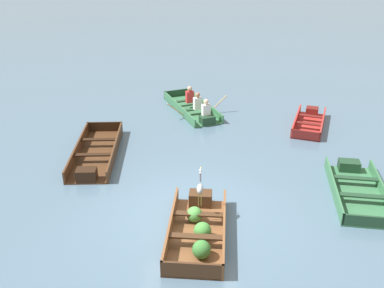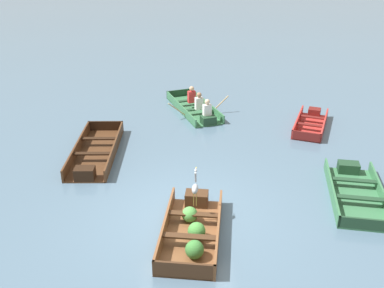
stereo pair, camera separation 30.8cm
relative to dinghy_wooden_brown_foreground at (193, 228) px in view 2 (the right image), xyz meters
The scene contains 7 objects.
ground_plane 0.73m from the dinghy_wooden_brown_foreground, 103.42° to the left, with size 80.00×80.00×0.00m, color slate.
dinghy_wooden_brown_foreground is the anchor object (origin of this frame).
skiff_red_near_moored 7.20m from the dinghy_wooden_brown_foreground, 57.25° to the left, with size 1.69×2.60×0.31m.
skiff_dark_varnish_mid_moored 4.67m from the dinghy_wooden_brown_foreground, 129.13° to the left, with size 1.27×3.43×0.36m.
skiff_green_outer_moored 4.37m from the dinghy_wooden_brown_foreground, 23.20° to the left, with size 1.62×2.96×0.32m.
rowboat_green_with_crew 7.25m from the dinghy_wooden_brown_foreground, 90.49° to the left, with size 2.41×3.43×0.88m.
heron_on_dinghy 0.88m from the dinghy_wooden_brown_foreground, 85.34° to the left, with size 0.16×0.45×0.84m.
Camera 2 is at (0.34, -8.19, 5.75)m, focal length 40.00 mm.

